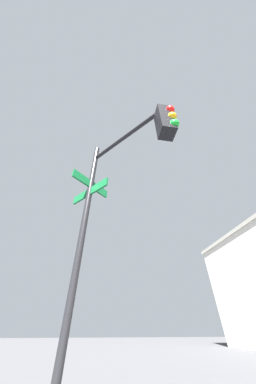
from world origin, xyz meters
TOP-DOWN VIEW (x-y plane):
  - traffic_signal_near at (-6.04, -6.72)m, footprint 2.13×1.90m

SIDE VIEW (x-z plane):
  - traffic_signal_near at x=-6.04m, z-range 1.09..6.54m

